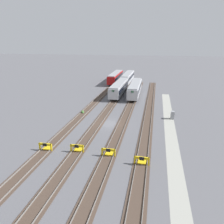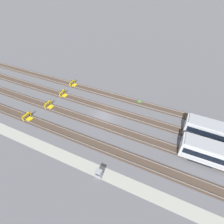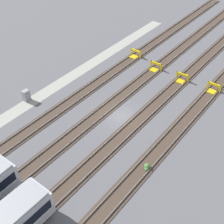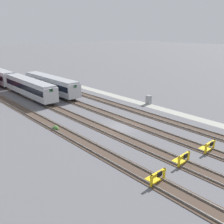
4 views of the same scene
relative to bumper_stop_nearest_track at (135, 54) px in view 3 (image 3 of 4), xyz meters
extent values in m
plane|color=#5B5B60|center=(13.29, 7.04, -0.51)|extent=(400.00, 400.00, 0.00)
cube|color=#9E9E93|center=(13.29, -4.21, -0.51)|extent=(54.00, 2.00, 0.01)
cube|color=#47382D|center=(13.29, 0.01, -0.48)|extent=(90.00, 2.23, 0.06)
cube|color=slate|center=(13.29, 0.73, -0.38)|extent=(90.00, 0.07, 0.15)
cube|color=slate|center=(13.29, -0.71, -0.38)|extent=(90.00, 0.07, 0.15)
cube|color=#47382D|center=(13.29, 4.70, -0.48)|extent=(90.00, 2.24, 0.06)
cube|color=slate|center=(13.29, 5.41, -0.38)|extent=(90.00, 0.07, 0.15)
cube|color=slate|center=(13.29, 3.98, -0.38)|extent=(90.00, 0.07, 0.15)
cube|color=#47382D|center=(13.29, 9.38, -0.48)|extent=(90.00, 2.24, 0.06)
cube|color=slate|center=(13.29, 10.10, -0.38)|extent=(90.00, 0.07, 0.15)
cube|color=slate|center=(13.29, 8.66, -0.38)|extent=(90.00, 0.07, 0.15)
cube|color=#47382D|center=(13.29, 14.07, -0.48)|extent=(90.00, 2.23, 0.06)
cube|color=slate|center=(13.29, 14.79, -0.38)|extent=(90.00, 0.07, 0.15)
cube|color=slate|center=(13.29, 13.35, -0.38)|extent=(90.00, 0.07, 0.15)
cube|color=#1E843D|center=(28.36, 9.45, 2.54)|extent=(0.09, 0.70, 0.56)
cube|color=#1E843D|center=(28.36, 4.55, 2.54)|extent=(0.09, 0.70, 0.56)
cube|color=gold|center=(-0.20, 0.91, 0.06)|extent=(0.19, 0.19, 1.15)
cube|color=gold|center=(-0.28, -0.89, 0.06)|extent=(0.19, 0.19, 1.15)
cube|color=gold|center=(-0.24, 0.01, 0.49)|extent=(0.32, 2.01, 0.30)
cube|color=gold|center=(0.31, -0.01, -0.42)|extent=(1.14, 1.13, 0.18)
cube|color=black|center=(-0.42, 0.02, 0.49)|extent=(0.15, 0.60, 0.44)
cube|color=gold|center=(1.07, 5.60, 0.06)|extent=(0.18, 0.18, 1.15)
cube|color=gold|center=(1.10, 3.80, 0.06)|extent=(0.18, 0.18, 1.15)
cube|color=gold|center=(1.09, 4.70, 0.49)|extent=(0.28, 2.00, 0.30)
cube|color=gold|center=(1.64, 4.71, -0.42)|extent=(1.12, 1.10, 0.18)
cube|color=black|center=(0.91, 4.69, 0.49)|extent=(0.13, 0.60, 0.44)
cube|color=gold|center=(1.29, 10.28, 0.06)|extent=(0.19, 0.19, 1.15)
cube|color=gold|center=(1.38, 8.48, 0.06)|extent=(0.19, 0.19, 1.15)
cube|color=gold|center=(1.34, 9.38, 0.49)|extent=(0.34, 2.01, 0.30)
cube|color=gold|center=(1.89, 9.41, -0.42)|extent=(1.15, 1.13, 0.18)
cube|color=black|center=(1.16, 9.37, 0.49)|extent=(0.15, 0.61, 0.44)
cube|color=gold|center=(0.86, 14.97, 0.06)|extent=(0.18, 0.18, 1.15)
cube|color=gold|center=(0.89, 13.17, 0.06)|extent=(0.18, 0.18, 1.15)
cube|color=gold|center=(0.87, 14.07, 0.49)|extent=(0.27, 2.00, 0.30)
cube|color=gold|center=(1.42, 14.08, -0.42)|extent=(1.12, 1.10, 0.18)
cube|color=black|center=(0.69, 14.06, 0.49)|extent=(0.13, 0.60, 0.44)
cube|color=gray|center=(18.57, -4.90, 0.29)|extent=(0.90, 0.70, 1.60)
cube|color=#333338|center=(18.57, -5.26, 0.53)|extent=(0.70, 0.04, 0.36)
sphere|color=#4C7F3D|center=(18.46, 14.39, -0.23)|extent=(0.64, 0.64, 0.64)
sphere|color=#4C7F3D|center=(18.76, 14.51, -0.33)|extent=(0.44, 0.44, 0.44)
sphere|color=#4C7F3D|center=(18.24, 14.21, -0.37)|extent=(0.36, 0.36, 0.36)
camera|label=1|loc=(-25.26, -1.16, 14.87)|focal=35.00mm
camera|label=2|loc=(25.73, -15.80, 23.61)|focal=28.00mm
camera|label=3|loc=(37.77, 24.74, 25.53)|focal=50.00mm
camera|label=4|loc=(-11.83, 30.66, 12.80)|focal=42.00mm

